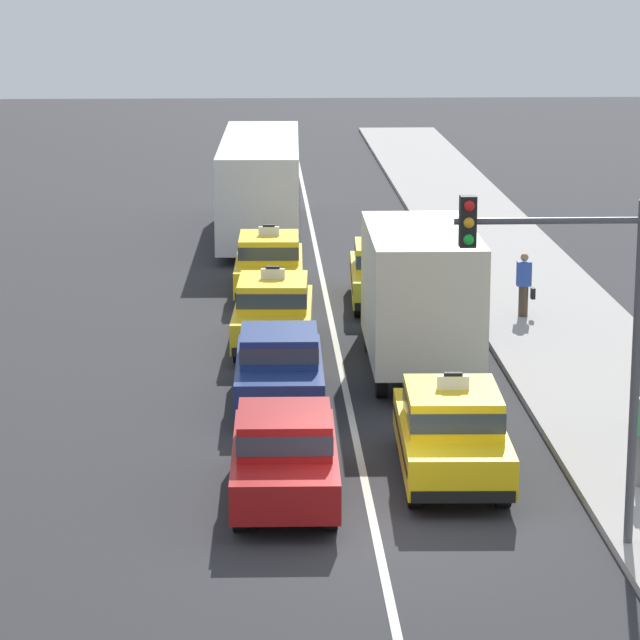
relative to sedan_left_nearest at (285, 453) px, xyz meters
name	(u,v)px	position (x,y,z in m)	size (l,w,h in m)	color
ground_plane	(375,531)	(1.42, -1.50, -0.85)	(160.00, 160.00, 0.00)	#2B2B2D
lane_stripe_left_right	(323,281)	(1.42, 18.50, -0.84)	(0.14, 80.00, 0.01)	silver
sidewalk_curb	(550,316)	(7.02, 13.50, -0.77)	(4.00, 90.00, 0.15)	#9E9993
sedan_left_nearest	(285,453)	(0.00, 0.00, 0.00)	(1.83, 4.33, 1.58)	black
sedan_left_second	(279,365)	(0.00, 5.88, 0.00)	(1.82, 4.32, 1.58)	black
taxi_left_third	(273,310)	(-0.07, 10.86, 0.03)	(2.01, 4.63, 1.96)	black
taxi_left_fourth	(269,263)	(-0.11, 16.76, 0.03)	(1.92, 4.60, 1.96)	black
bus_left_fifth	(260,181)	(-0.31, 26.16, 0.97)	(2.77, 11.26, 3.22)	black
taxi_right_nearest	(452,430)	(2.96, 1.08, 0.03)	(1.95, 4.61, 1.96)	black
box_truck_right_second	(417,290)	(3.12, 8.77, 0.93)	(2.35, 6.98, 3.27)	black
taxi_right_third	(386,272)	(2.96, 15.41, 0.03)	(2.00, 4.63, 1.96)	black
pedestrian_near_crosswalk	(524,285)	(6.28, 13.22, 0.10)	(0.47, 0.24, 1.61)	#473828
traffic_light_pole	(575,312)	(4.31, -2.54, 2.97)	(2.87, 0.33, 5.58)	#47474C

